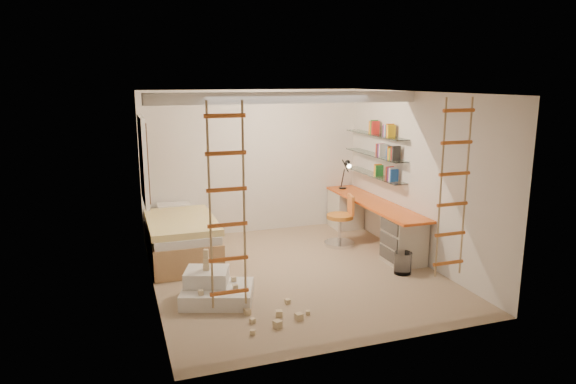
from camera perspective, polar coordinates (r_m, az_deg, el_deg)
name	(u,v)px	position (r m, az deg, el deg)	size (l,w,h in m)	color
floor	(295,273)	(7.62, 0.74, -8.94)	(4.50, 4.50, 0.00)	#9A8163
ceiling_beam	(288,98)	(7.39, 0.00, 10.44)	(4.00, 0.18, 0.16)	white
window_frame	(143,160)	(8.29, -15.80, 3.44)	(0.06, 1.15, 1.35)	white
window_blind	(146,160)	(8.29, -15.53, 3.46)	(0.02, 1.00, 1.20)	#4C2D1E
rope_ladder_left	(227,207)	(5.20, -6.78, -1.70)	(0.41, 0.04, 2.13)	orange
rope_ladder_right	(453,189)	(6.32, 17.89, 0.31)	(0.41, 0.04, 2.13)	orange
waste_bin	(403,263)	(7.72, 12.65, -7.70)	(0.26, 0.26, 0.32)	white
desk	(372,221)	(8.91, 9.33, -3.18)	(0.56, 2.80, 0.75)	orange
shelves	(375,155)	(8.99, 9.63, 4.09)	(0.25, 1.80, 0.71)	white
bed	(181,237)	(8.33, -11.82, -4.93)	(1.02, 2.00, 0.69)	#AD7F51
task_lamp	(347,170)	(9.57, 6.53, 2.47)	(0.14, 0.36, 0.57)	black
swivel_chair	(341,227)	(8.79, 5.94, -3.87)	(0.62, 0.62, 0.87)	#C37325
play_platform	(215,289)	(6.73, -8.16, -10.64)	(1.05, 0.93, 0.39)	silver
toy_blocks	(248,296)	(6.40, -4.44, -11.44)	(1.26, 1.22, 0.66)	#CCB284
books	(375,147)	(8.97, 9.66, 4.95)	(0.14, 0.70, 0.92)	#194CA5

